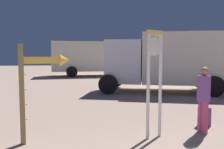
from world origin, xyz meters
TOP-DOWN VIEW (x-y plane):
  - standing_clock at (0.79, 2.90)m, footprint 0.42×0.22m
  - arrow_sign at (-1.62, 3.07)m, footprint 1.05×0.38m
  - person_near_clock at (2.02, 2.97)m, footprint 0.30×0.30m
  - backpack at (2.36, 3.46)m, footprint 0.28×0.22m
  - box_truck_near at (4.05, 8.90)m, footprint 7.02×4.44m
  - box_truck_far at (1.02, 18.65)m, footprint 7.30×2.71m

SIDE VIEW (x-z plane):
  - backpack at x=2.36m, z-range 0.00..0.47m
  - person_near_clock at x=2.02m, z-range 0.09..1.64m
  - arrow_sign at x=-1.62m, z-range 0.34..2.38m
  - standing_clock at x=0.79m, z-range 0.25..2.59m
  - box_truck_near at x=4.05m, z-range 0.16..3.02m
  - box_truck_far at x=1.02m, z-range 0.15..3.08m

